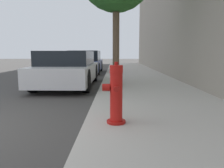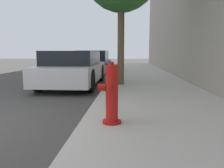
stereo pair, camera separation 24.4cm
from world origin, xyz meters
name	(u,v)px [view 2 (the right image)]	position (x,y,z in m)	size (l,w,h in m)	color
sidewalk_slab	(182,137)	(3.66, 0.00, 0.06)	(2.96, 40.00, 0.13)	#B7B2A8
fire_hydrant	(111,95)	(2.67, 0.35, 0.56)	(0.35, 0.38, 0.93)	#A91511
parked_car_near	(74,69)	(0.99, 4.88, 0.62)	(1.82, 4.23, 1.25)	silver
parked_car_mid	(94,62)	(0.92, 10.00, 0.63)	(1.80, 4.02, 1.31)	navy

